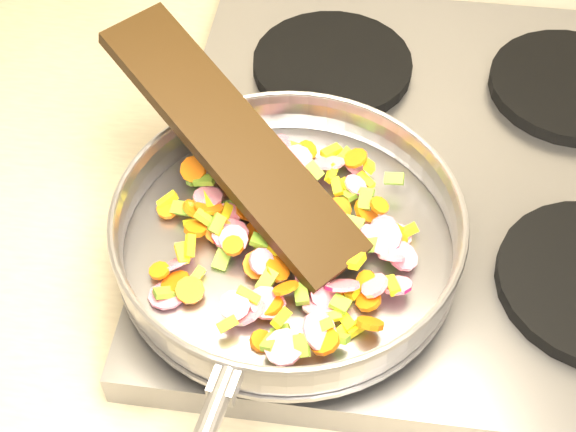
# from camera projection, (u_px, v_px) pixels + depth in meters

# --- Properties ---
(cooktop) EXTENTS (0.60, 0.60, 0.04)m
(cooktop) POSITION_uv_depth(u_px,v_px,m) (445.00, 178.00, 0.88)
(cooktop) COLOR #939399
(cooktop) RESTS_ON counter_top
(grate_fl) EXTENTS (0.19, 0.19, 0.02)m
(grate_fl) POSITION_uv_depth(u_px,v_px,m) (304.00, 250.00, 0.78)
(grate_fl) COLOR black
(grate_fl) RESTS_ON cooktop
(grate_bl) EXTENTS (0.19, 0.19, 0.02)m
(grate_bl) POSITION_uv_depth(u_px,v_px,m) (332.00, 65.00, 0.96)
(grate_bl) COLOR black
(grate_bl) RESTS_ON cooktop
(grate_br) EXTENTS (0.19, 0.19, 0.02)m
(grate_br) POSITION_uv_depth(u_px,v_px,m) (571.00, 86.00, 0.93)
(grate_br) COLOR black
(grate_br) RESTS_ON cooktop
(saute_pan) EXTENTS (0.37, 0.53, 0.06)m
(saute_pan) POSITION_uv_depth(u_px,v_px,m) (287.00, 230.00, 0.75)
(saute_pan) COLOR #9E9EA5
(saute_pan) RESTS_ON grate_fl
(vegetable_heap) EXTENTS (0.26, 0.29, 0.05)m
(vegetable_heap) POSITION_uv_depth(u_px,v_px,m) (287.00, 233.00, 0.76)
(vegetable_heap) COLOR #D61455
(vegetable_heap) RESTS_ON saute_pan
(wooden_spatula) EXTENTS (0.29, 0.26, 0.12)m
(wooden_spatula) POSITION_uv_depth(u_px,v_px,m) (232.00, 141.00, 0.76)
(wooden_spatula) COLOR black
(wooden_spatula) RESTS_ON saute_pan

